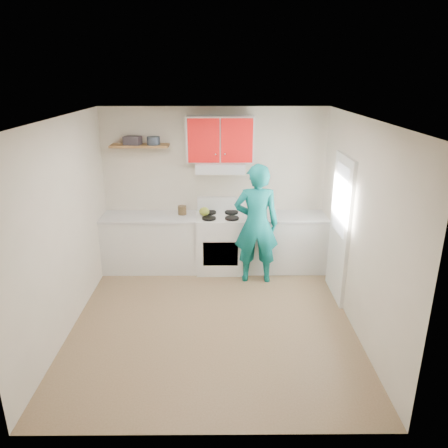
{
  "coord_description": "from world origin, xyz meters",
  "views": [
    {
      "loc": [
        0.11,
        -4.88,
        3.08
      ],
      "look_at": [
        0.15,
        0.55,
        1.15
      ],
      "focal_mm": 34.11,
      "sensor_mm": 36.0,
      "label": 1
    }
  ],
  "objects_px": {
    "stove": "(221,243)",
    "tin": "(153,141)",
    "kettle": "(204,211)",
    "crock": "(182,211)",
    "person": "(256,224)"
  },
  "relations": [
    {
      "from": "kettle",
      "to": "person",
      "type": "height_order",
      "value": "person"
    },
    {
      "from": "kettle",
      "to": "crock",
      "type": "xyz_separation_m",
      "value": [
        -0.36,
        0.06,
        -0.01
      ]
    },
    {
      "from": "stove",
      "to": "person",
      "type": "xyz_separation_m",
      "value": [
        0.54,
        -0.41,
        0.47
      ]
    },
    {
      "from": "stove",
      "to": "kettle",
      "type": "distance_m",
      "value": 0.59
    },
    {
      "from": "tin",
      "to": "person",
      "type": "bearing_deg",
      "value": -19.29
    },
    {
      "from": "kettle",
      "to": "tin",
      "type": "bearing_deg",
      "value": -176.16
    },
    {
      "from": "tin",
      "to": "person",
      "type": "distance_m",
      "value": 2.03
    },
    {
      "from": "tin",
      "to": "crock",
      "type": "bearing_deg",
      "value": -6.25
    },
    {
      "from": "kettle",
      "to": "crock",
      "type": "distance_m",
      "value": 0.36
    },
    {
      "from": "kettle",
      "to": "crock",
      "type": "bearing_deg",
      "value": -178.05
    },
    {
      "from": "crock",
      "to": "person",
      "type": "relative_size",
      "value": 0.09
    },
    {
      "from": "stove",
      "to": "tin",
      "type": "relative_size",
      "value": 4.54
    },
    {
      "from": "crock",
      "to": "stove",
      "type": "bearing_deg",
      "value": -8.33
    },
    {
      "from": "tin",
      "to": "kettle",
      "type": "height_order",
      "value": "tin"
    },
    {
      "from": "tin",
      "to": "crock",
      "type": "height_order",
      "value": "tin"
    }
  ]
}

